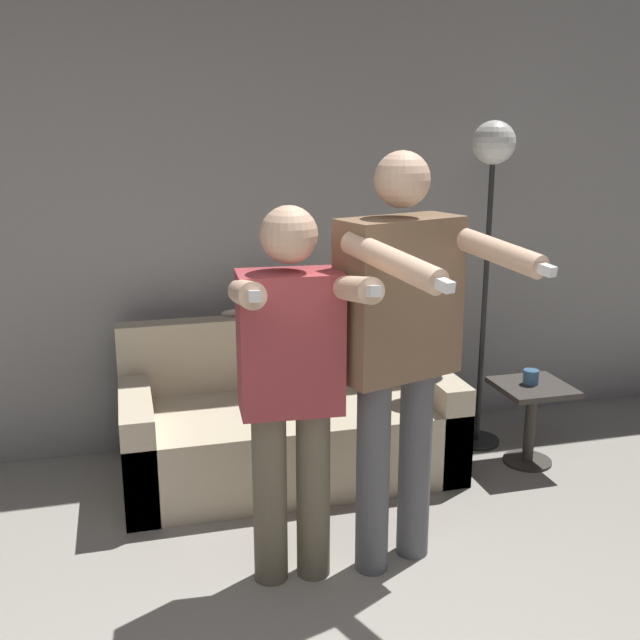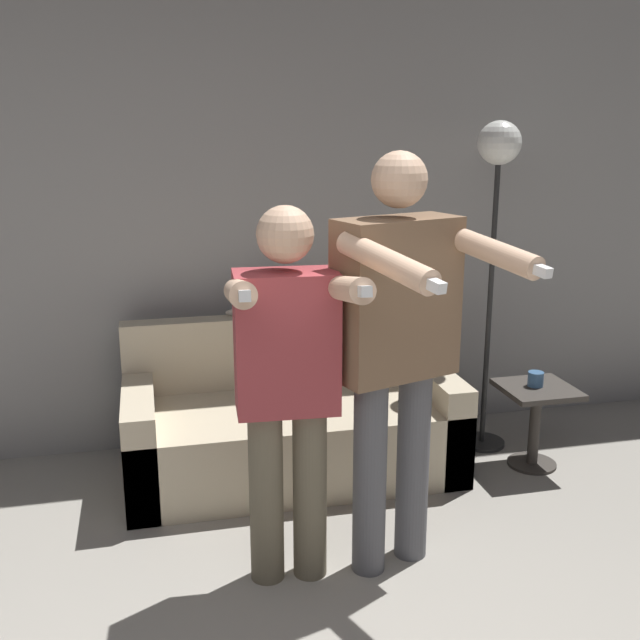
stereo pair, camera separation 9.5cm
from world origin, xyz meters
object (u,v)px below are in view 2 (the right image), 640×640
(couch, at_px, (291,425))
(person_left, at_px, (287,375))
(side_table, at_px, (536,410))
(floor_lamp, at_px, (497,188))
(person_right, at_px, (398,336))
(cup, at_px, (536,379))
(cat, at_px, (268,303))

(couch, xyz_separation_m, person_left, (-0.20, -0.99, 0.64))
(couch, distance_m, person_left, 1.20)
(person_left, relative_size, side_table, 3.36)
(floor_lamp, height_order, side_table, floor_lamp)
(person_left, distance_m, side_table, 1.78)
(person_right, relative_size, cup, 20.70)
(couch, height_order, cat, cat)
(floor_lamp, bearing_deg, side_table, -65.46)
(cup, bearing_deg, floor_lamp, 114.47)
(side_table, bearing_deg, cat, 157.89)
(floor_lamp, height_order, cup, floor_lamp)
(couch, relative_size, floor_lamp, 0.94)
(person_right, distance_m, cup, 1.40)
(couch, xyz_separation_m, cat, (-0.06, 0.30, 0.61))
(floor_lamp, bearing_deg, cat, 169.26)
(couch, height_order, person_left, person_left)
(cat, xyz_separation_m, side_table, (1.38, -0.56, -0.55))
(couch, height_order, floor_lamp, floor_lamp)
(person_left, distance_m, person_right, 0.47)
(couch, bearing_deg, cat, 101.93)
(person_left, height_order, floor_lamp, floor_lamp)
(person_left, bearing_deg, cat, 87.75)
(side_table, bearing_deg, person_left, -154.15)
(person_left, height_order, cat, person_left)
(person_right, distance_m, cat, 1.34)
(cat, bearing_deg, side_table, -22.11)
(couch, xyz_separation_m, person_right, (0.25, -0.99, 0.76))
(couch, relative_size, person_right, 1.00)
(cup, bearing_deg, couch, 169.50)
(cat, bearing_deg, person_right, -76.37)
(floor_lamp, xyz_separation_m, side_table, (0.15, -0.33, -1.18))
(person_right, bearing_deg, floor_lamp, 31.47)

